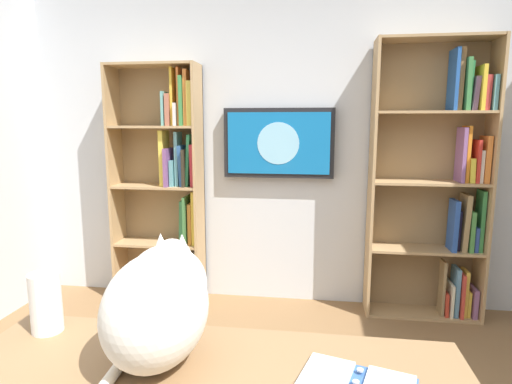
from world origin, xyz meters
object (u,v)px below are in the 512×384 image
cat (160,301)px  paper_towel_roll (46,303)px  wall_mounted_tv (279,143)px  bookshelf_left (442,184)px  bookshelf_right (169,188)px

cat → paper_towel_roll: bearing=-13.0°
cat → paper_towel_roll: cat is taller
cat → wall_mounted_tv: bearing=-94.4°
bookshelf_left → wall_mounted_tv: size_ratio=2.37×
bookshelf_right → cat: bookshelf_right is taller
bookshelf_right → wall_mounted_tv: bearing=-174.7°
cat → paper_towel_roll: size_ratio=2.58×
bookshelf_left → bookshelf_right: size_ratio=1.07×
bookshelf_right → paper_towel_roll: bearing=97.4°
bookshelf_right → cat: (-0.75, 2.19, -0.01)m
paper_towel_roll → wall_mounted_tv: bearing=-106.8°
wall_mounted_tv → paper_towel_roll: wall_mounted_tv is taller
wall_mounted_tv → bookshelf_right: bearing=5.3°
bookshelf_right → paper_towel_roll: 2.10m
bookshelf_left → paper_towel_roll: size_ratio=9.77×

